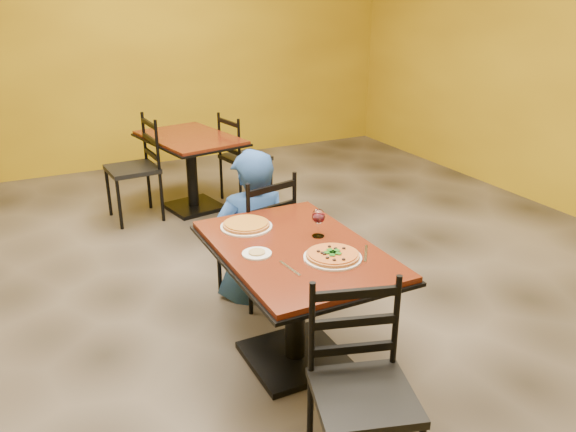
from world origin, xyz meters
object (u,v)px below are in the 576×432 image
chair_main_far (256,235)px  diner (251,224)px  table_main (295,277)px  pizza_main (333,255)px  side_plate (257,254)px  chair_main_near (364,398)px  wine_glass (318,222)px  chair_second_left (132,170)px  chair_second_right (245,158)px  table_second (191,156)px  plate_far (246,227)px  plate_main (333,257)px  pizza_far (246,224)px

chair_main_far → diner: size_ratio=0.86×
table_main → chair_main_far: bearing=82.2°
pizza_main → chair_main_far: bearing=89.7°
diner → side_plate: size_ratio=6.79×
chair_main_near → wine_glass: size_ratio=5.18×
diner → wine_glass: size_ratio=6.04×
chair_main_far → side_plate: (-0.35, -0.83, 0.29)m
pizza_main → side_plate: (-0.34, 0.22, -0.02)m
chair_main_near → chair_second_left: 3.65m
chair_second_right → chair_main_near: bearing=154.8°
table_second → plate_far: size_ratio=3.91×
plate_main → plate_far: size_ratio=1.00×
table_second → pizza_main: 2.94m
chair_second_left → pizza_main: size_ratio=3.45×
table_main → chair_main_far: chair_main_far is taller
table_main → chair_second_left: chair_second_left is taller
chair_main_near → plate_far: bearing=106.5°
chair_main_near → side_plate: size_ratio=5.83×
table_second → chair_main_far: 1.89m
table_second → plate_main: plate_main is taller
wine_glass → pizza_far: bearing=136.2°
diner → plate_main: (0.01, -1.08, 0.21)m
table_second → plate_main: bearing=-92.6°
chair_second_right → side_plate: 2.92m
chair_second_right → pizza_main: size_ratio=3.23×
chair_main_near → table_second: bearing=101.0°
plate_far → chair_second_right: bearing=67.8°
chair_main_near → chair_second_right: size_ratio=1.02×
chair_second_left → pizza_main: 2.98m
wine_glass → table_main: bearing=-160.0°
side_plate → wine_glass: bearing=8.9°
chair_main_near → diner: 1.82m
pizza_main → plate_far: bearing=112.6°
table_second → plate_main: (-0.13, -2.93, 0.20)m
chair_main_far → wine_glass: bearing=82.2°
table_main → chair_main_near: (-0.15, -0.94, -0.09)m
diner → pizza_far: diner is taller
chair_main_near → side_plate: bearing=111.9°
chair_second_left → plate_far: 2.36m
chair_main_far → plate_far: size_ratio=3.03×
table_second → pizza_far: bearing=-99.2°
chair_main_far → pizza_main: chair_main_far is taller
diner → plate_main: bearing=96.3°
chair_second_left → plate_main: bearing=4.9°
diner → plate_main: size_ratio=3.51×
table_second → chair_main_far: size_ratio=1.29×
chair_main_far → chair_second_left: chair_second_left is taller
side_plate → diner: bearing=69.0°
chair_second_right → plate_main: 3.03m
side_plate → plate_far: bearing=75.9°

